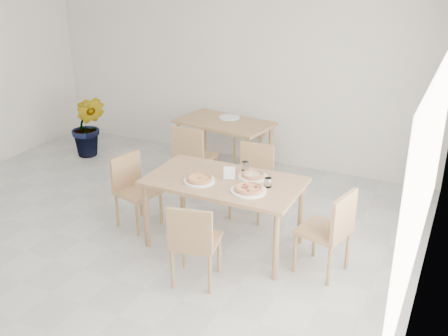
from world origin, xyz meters
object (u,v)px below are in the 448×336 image
at_px(chair_north, 253,175).
at_px(tumbler_a, 245,166).
at_px(pizza_pepperoni, 248,188).
at_px(chair_back_s, 192,154).
at_px(plate_mushroom, 253,177).
at_px(pizza_mushroom, 253,175).
at_px(chair_south, 193,239).
at_px(plate_margherita, 199,181).
at_px(chair_back_n, 252,125).
at_px(chair_east, 331,227).
at_px(main_table, 224,187).
at_px(tumbler_b, 268,182).
at_px(plate_empty, 229,117).
at_px(pizza_margherita, 199,179).
at_px(second_table, 224,128).
at_px(potted_plant, 88,126).
at_px(napkin_holder, 229,174).
at_px(plate_pepperoni, 248,191).
at_px(chair_west, 133,185).

relative_size(chair_north, tumbler_a, 8.84).
relative_size(pizza_pepperoni, chair_back_s, 0.41).
relative_size(plate_mushroom, pizza_mushroom, 1.23).
bearing_deg(chair_back_s, chair_south, 119.53).
bearing_deg(plate_margherita, chair_back_n, 101.58).
bearing_deg(chair_east, main_table, -79.33).
relative_size(chair_east, tumbler_b, 9.03).
distance_m(chair_north, plate_margherita, 1.02).
distance_m(chair_back_n, plate_empty, 0.58).
distance_m(chair_south, pizza_mushroom, 1.02).
bearing_deg(pizza_margherita, chair_east, 4.19).
distance_m(main_table, pizza_mushroom, 0.32).
xyz_separation_m(main_table, second_table, (-0.87, 1.80, -0.02)).
height_order(chair_east, plate_empty, chair_east).
xyz_separation_m(tumbler_a, tumbler_b, (0.38, -0.30, 0.00)).
xyz_separation_m(pizza_mushroom, chair_back_s, (-1.19, 0.84, -0.26)).
height_order(main_table, plate_empty, plate_empty).
relative_size(chair_back_s, plate_empty, 3.11).
relative_size(pizza_mushroom, potted_plant, 0.26).
relative_size(chair_south, tumbler_a, 8.76).
distance_m(napkin_holder, plate_empty, 2.15).
height_order(chair_back_s, potted_plant, potted_plant).
height_order(pizza_margherita, napkin_holder, napkin_holder).
height_order(chair_south, pizza_mushroom, chair_south).
xyz_separation_m(plate_margherita, chair_back_n, (-0.54, 2.63, -0.24)).
xyz_separation_m(plate_pepperoni, tumbler_a, (-0.25, 0.48, 0.04)).
bearing_deg(pizza_mushroom, tumbler_b, -33.87).
relative_size(pizza_mushroom, tumbler_a, 2.58).
distance_m(pizza_mushroom, potted_plant, 3.50).
xyz_separation_m(chair_north, pizza_mushroom, (0.26, -0.63, 0.29)).
xyz_separation_m(tumbler_b, plate_empty, (-1.34, 1.94, -0.04)).
xyz_separation_m(plate_mushroom, napkin_holder, (-0.20, -0.15, 0.06)).
xyz_separation_m(chair_south, chair_east, (1.07, 0.73, 0.02)).
relative_size(main_table, chair_south, 1.88).
bearing_deg(chair_west, chair_north, -38.19).
height_order(chair_west, plate_margherita, chair_west).
relative_size(pizza_margherita, napkin_holder, 1.98).
relative_size(chair_north, potted_plant, 0.89).
bearing_deg(pizza_margherita, pizza_mushroom, 36.73).
distance_m(second_table, chair_back_s, 0.79).
distance_m(chair_north, tumbler_a, 0.59).
height_order(plate_margherita, pizza_pepperoni, pizza_pepperoni).
bearing_deg(chair_back_n, plate_margherita, -88.68).
height_order(chair_south, potted_plant, potted_plant).
height_order(main_table, chair_back_n, chair_back_n).
height_order(plate_pepperoni, napkin_holder, napkin_holder).
bearing_deg(napkin_holder, chair_west, 163.78).
xyz_separation_m(main_table, potted_plant, (-2.99, 1.50, -0.20)).
bearing_deg(napkin_holder, plate_empty, 96.92).
bearing_deg(potted_plant, chair_south, -36.63).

